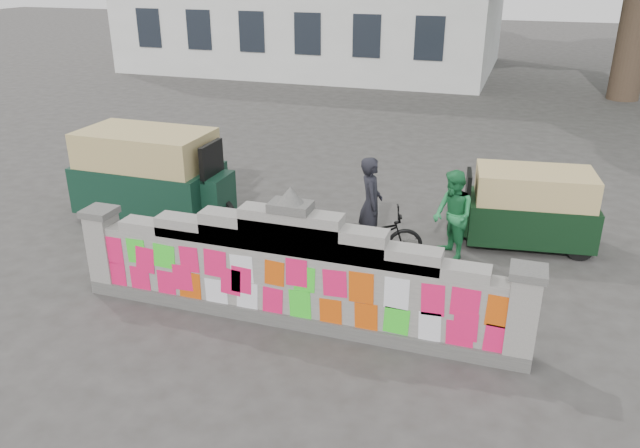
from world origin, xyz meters
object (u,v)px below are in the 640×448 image
object	(u,v)px
cyclist_bike	(370,236)
rickshaw_right	(528,207)
pedestrian	(453,216)
rickshaw_left	(152,173)
cyclist_rider	(370,218)

from	to	relation	value
cyclist_bike	rickshaw_right	size ratio (longest dim) A/B	0.69
cyclist_bike	pedestrian	size ratio (longest dim) A/B	1.15
cyclist_bike	rickshaw_left	size ratio (longest dim) A/B	0.57
cyclist_bike	rickshaw_right	xyz separation A→B (m)	(2.45, 1.54, 0.25)
cyclist_rider	rickshaw_left	distance (m)	4.53
cyclist_bike	rickshaw_left	world-z (taller)	rickshaw_left
cyclist_bike	rickshaw_left	bearing A→B (deg)	64.50
cyclist_bike	pedestrian	bearing A→B (deg)	-83.70
pedestrian	rickshaw_right	size ratio (longest dim) A/B	0.61
cyclist_rider	rickshaw_left	world-z (taller)	rickshaw_left
cyclist_bike	rickshaw_right	world-z (taller)	rickshaw_right
cyclist_bike	cyclist_rider	size ratio (longest dim) A/B	1.12
cyclist_rider	rickshaw_right	size ratio (longest dim) A/B	0.62
rickshaw_left	rickshaw_right	bearing A→B (deg)	8.01
pedestrian	rickshaw_left	world-z (taller)	rickshaw_left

